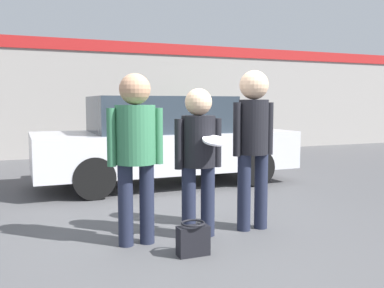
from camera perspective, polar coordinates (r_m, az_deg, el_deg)
ground_plane at (r=4.63m, az=-1.32°, el=-12.49°), size 56.00×56.00×0.00m
storefront_building at (r=11.75m, az=-14.66°, el=6.02°), size 24.00×0.22×3.09m
person_left at (r=4.28m, az=-7.54°, el=0.22°), size 0.57×0.40×1.72m
person_middle_with_frisbee at (r=4.50m, az=0.90°, el=-0.83°), size 0.53×0.56×1.58m
person_right at (r=4.81m, az=8.18°, el=1.20°), size 0.50×0.33×1.79m
parked_car_near at (r=7.55m, az=-3.78°, el=0.43°), size 4.47×1.78×1.54m
shrub at (r=11.67m, az=-0.77°, el=1.55°), size 1.25×1.25×1.25m
handbag at (r=4.11m, az=0.14°, el=-12.59°), size 0.30×0.23×0.32m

